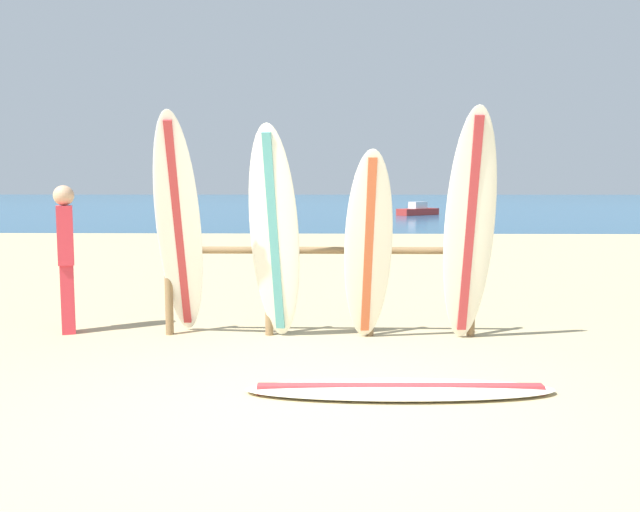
{
  "coord_description": "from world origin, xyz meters",
  "views": [
    {
      "loc": [
        0.26,
        -4.88,
        1.7
      ],
      "look_at": [
        0.08,
        2.87,
        0.86
      ],
      "focal_mm": 37.95,
      "sensor_mm": 36.0,
      "label": 1
    }
  ],
  "objects": [
    {
      "name": "ground_plane",
      "position": [
        0.0,
        0.0,
        0.0
      ],
      "size": [
        120.0,
        120.0,
        0.0
      ],
      "primitive_type": "plane",
      "color": "tan"
    },
    {
      "name": "ocean_water",
      "position": [
        0.0,
        58.0,
        0.0
      ],
      "size": [
        120.0,
        80.0,
        0.01
      ],
      "primitive_type": "cube",
      "color": "#1E5984",
      "rests_on": "ground"
    },
    {
      "name": "surfboard_rack",
      "position": [
        0.08,
        2.57,
        0.71
      ],
      "size": [
        3.48,
        0.09,
        1.11
      ],
      "color": "olive",
      "rests_on": "ground"
    },
    {
      "name": "surfboard_leaning_far_left",
      "position": [
        -1.41,
        2.29,
        1.22
      ],
      "size": [
        0.55,
        1.22,
        2.43
      ],
      "color": "white",
      "rests_on": "ground"
    },
    {
      "name": "surfboard_leaning_left",
      "position": [
        -0.39,
        2.28,
        1.16
      ],
      "size": [
        0.64,
        0.72,
        2.32
      ],
      "color": "white",
      "rests_on": "ground"
    },
    {
      "name": "surfboard_leaning_center_left",
      "position": [
        0.61,
        2.24,
        1.03
      ],
      "size": [
        0.56,
        0.68,
        2.05
      ],
      "color": "white",
      "rests_on": "ground"
    },
    {
      "name": "surfboard_leaning_center",
      "position": [
        1.66,
        2.2,
        1.24
      ],
      "size": [
        0.56,
        0.69,
        2.48
      ],
      "color": "white",
      "rests_on": "ground"
    },
    {
      "name": "surfboard_lying_on_sand",
      "position": [
        0.79,
        0.47,
        0.04
      ],
      "size": [
        2.53,
        0.64,
        0.08
      ],
      "color": "white",
      "rests_on": "ground"
    },
    {
      "name": "beachgoer_standing",
      "position": [
        -2.78,
        2.62,
        0.92
      ],
      "size": [
        0.26,
        0.31,
        1.68
      ],
      "color": "#D8333F",
      "rests_on": "ground"
    },
    {
      "name": "small_boat_offshore",
      "position": [
        4.68,
        31.52,
        0.26
      ],
      "size": [
        2.43,
        2.2,
        0.71
      ],
      "color": "#B22D28",
      "rests_on": "ocean_water"
    }
  ]
}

